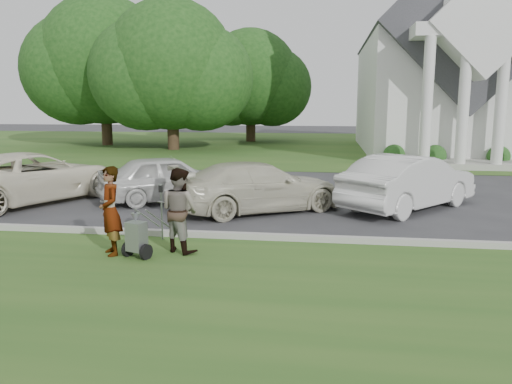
% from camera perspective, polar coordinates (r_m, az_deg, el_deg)
% --- Properties ---
extents(ground, '(120.00, 120.00, 0.00)m').
position_cam_1_polar(ground, '(10.80, -3.48, -6.13)').
color(ground, '#333335').
rests_on(ground, ground).
extents(grass_strip, '(80.00, 7.00, 0.01)m').
position_cam_1_polar(grass_strip, '(8.04, -7.81, -11.96)').
color(grass_strip, '#2A541C').
rests_on(grass_strip, ground).
extents(church_lawn, '(80.00, 30.00, 0.01)m').
position_cam_1_polar(church_lawn, '(37.34, 4.81, 5.39)').
color(church_lawn, '#2A541C').
rests_on(church_lawn, ground).
extents(curb, '(80.00, 0.18, 0.15)m').
position_cam_1_polar(curb, '(11.30, -2.92, -5.00)').
color(curb, '#9E9E93').
rests_on(curb, ground).
extents(church, '(9.19, 19.00, 24.10)m').
position_cam_1_polar(church, '(34.12, 20.34, 14.36)').
color(church, white).
rests_on(church, ground).
extents(tree_left, '(10.63, 8.40, 9.71)m').
position_cam_1_polar(tree_left, '(33.77, -9.67, 13.47)').
color(tree_left, '#332316').
rests_on(tree_left, ground).
extents(tree_far, '(11.64, 9.20, 10.73)m').
position_cam_1_polar(tree_far, '(38.76, -17.04, 13.58)').
color(tree_far, '#332316').
rests_on(tree_far, ground).
extents(tree_back, '(9.61, 7.60, 8.89)m').
position_cam_1_polar(tree_back, '(40.65, -0.63, 12.46)').
color(tree_back, '#332316').
rests_on(tree_back, ground).
extents(striping_cart, '(0.77, 1.14, 0.99)m').
position_cam_1_polar(striping_cart, '(10.10, -13.45, -5.06)').
color(striping_cart, black).
rests_on(striping_cart, ground).
extents(person_left, '(0.73, 0.78, 1.78)m').
position_cam_1_polar(person_left, '(10.34, -16.30, -2.18)').
color(person_left, '#999999').
rests_on(person_left, ground).
extents(person_right, '(1.05, 0.98, 1.73)m').
position_cam_1_polar(person_right, '(10.26, -8.73, -2.13)').
color(person_right, '#999999').
rests_on(person_right, ground).
extents(parking_meter_near, '(0.09, 0.08, 1.26)m').
position_cam_1_polar(parking_meter_near, '(11.25, -10.75, -1.47)').
color(parking_meter_near, gray).
rests_on(parking_meter_near, ground).
extents(car_a, '(4.69, 6.15, 1.55)m').
position_cam_1_polar(car_a, '(16.91, -24.20, 1.57)').
color(car_a, '#F0E9CC').
rests_on(car_a, ground).
extents(car_b, '(4.51, 3.73, 1.45)m').
position_cam_1_polar(car_b, '(15.77, -10.02, 1.57)').
color(car_b, silver).
rests_on(car_b, ground).
extents(car_c, '(5.14, 4.22, 1.40)m').
position_cam_1_polar(car_c, '(14.06, 0.31, 0.60)').
color(car_c, beige).
rests_on(car_c, ground).
extents(car_d, '(4.40, 4.70, 1.58)m').
position_cam_1_polar(car_d, '(15.02, 17.08, 1.10)').
color(car_d, silver).
rests_on(car_d, ground).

